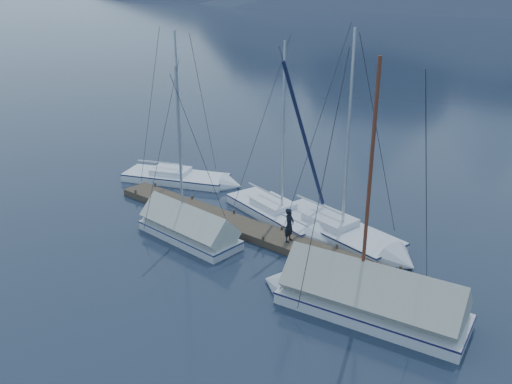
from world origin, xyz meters
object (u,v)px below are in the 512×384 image
(sailboat_open_left, at_px, (190,180))
(person, at_px, (289,225))
(sailboat_open_mid, at_px, (288,219))
(sailboat_covered_far, at_px, (182,227))
(sailboat_open_right, at_px, (351,238))
(sailboat_covered_near, at_px, (356,298))

(sailboat_open_left, xyz_separation_m, person, (9.51, -3.05, 0.96))
(sailboat_open_mid, distance_m, sailboat_covered_far, 5.29)
(sailboat_open_left, distance_m, person, 10.04)
(sailboat_open_right, distance_m, person, 3.10)
(sailboat_open_right, distance_m, sailboat_covered_far, 7.89)
(sailboat_open_right, xyz_separation_m, person, (-1.86, -2.30, 0.95))
(sailboat_open_mid, relative_size, sailboat_covered_near, 0.95)
(sailboat_open_mid, xyz_separation_m, sailboat_open_right, (3.51, 0.11, 0.01))
(sailboat_open_right, height_order, sailboat_covered_far, sailboat_open_right)
(sailboat_open_mid, height_order, sailboat_covered_far, sailboat_open_mid)
(sailboat_open_left, bearing_deg, person, -17.80)
(sailboat_open_left, height_order, sailboat_covered_near, sailboat_covered_near)
(sailboat_open_right, relative_size, person, 6.61)
(sailboat_open_right, bearing_deg, sailboat_covered_near, -58.22)
(sailboat_open_right, height_order, person, sailboat_open_right)
(sailboat_covered_near, xyz_separation_m, person, (-4.79, 2.43, 0.62))
(sailboat_open_left, distance_m, sailboat_covered_near, 15.32)
(sailboat_open_mid, bearing_deg, sailboat_open_left, 173.67)
(sailboat_open_mid, distance_m, sailboat_covered_near, 7.93)
(sailboat_open_left, bearing_deg, sailboat_open_mid, -6.33)
(sailboat_covered_near, bearing_deg, person, 153.09)
(sailboat_covered_near, xyz_separation_m, sailboat_covered_far, (-9.41, 0.24, -0.08))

